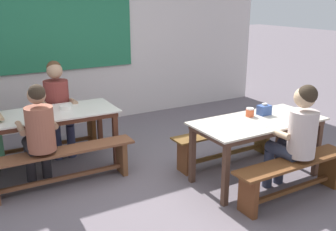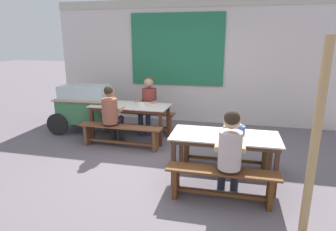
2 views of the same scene
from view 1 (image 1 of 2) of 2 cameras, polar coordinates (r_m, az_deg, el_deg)
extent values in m
plane|color=#665C63|center=(4.43, 0.00, -10.44)|extent=(40.00, 40.00, 0.00)
cube|color=silver|center=(6.50, -12.49, 10.98)|extent=(6.99, 0.12, 2.78)
cube|color=#25734D|center=(6.28, -15.75, 14.37)|extent=(2.30, 0.03, 1.72)
cube|color=silver|center=(4.82, -17.57, 0.31)|extent=(1.65, 0.75, 0.02)
cube|color=#552C1D|center=(4.83, -17.53, -0.14)|extent=(1.57, 0.69, 0.06)
cube|color=#552C1D|center=(5.39, -10.21, -1.77)|extent=(0.06, 0.06, 0.65)
cube|color=#552C1D|center=(4.85, -7.87, -3.83)|extent=(0.06, 0.06, 0.65)
cube|color=beige|center=(4.43, 13.40, -0.81)|extent=(1.54, 0.73, 0.02)
cube|color=#4C3225|center=(4.44, 13.36, -1.30)|extent=(1.46, 0.67, 0.06)
cube|color=#4C3225|center=(5.23, 16.36, -2.83)|extent=(0.06, 0.06, 0.65)
cube|color=#4C3225|center=(4.86, 21.48, -4.88)|extent=(0.06, 0.06, 0.65)
cube|color=#4C3225|center=(4.38, 3.68, -6.10)|extent=(0.06, 0.06, 0.65)
cube|color=#4C3225|center=(3.94, 8.63, -9.06)|extent=(0.06, 0.06, 0.65)
cube|color=brown|center=(5.42, -18.53, -1.14)|extent=(1.64, 0.31, 0.03)
cube|color=brown|center=(5.64, -11.39, -2.22)|extent=(0.06, 0.24, 0.42)
cube|color=brown|center=(5.53, -18.21, -4.33)|extent=(1.35, 0.07, 0.04)
cube|color=brown|center=(4.39, -15.71, -5.21)|extent=(1.67, 0.30, 0.03)
cube|color=brown|center=(4.67, -6.96, -6.24)|extent=(0.06, 0.23, 0.41)
cube|color=brown|center=(4.52, -15.37, -9.01)|extent=(1.38, 0.07, 0.04)
cube|color=brown|center=(4.92, 8.74, -2.28)|extent=(1.52, 0.28, 0.02)
cube|color=brown|center=(5.40, 13.95, -3.29)|extent=(0.06, 0.23, 0.42)
cube|color=brown|center=(4.64, 2.41, -6.20)|extent=(0.06, 0.23, 0.42)
cube|color=brown|center=(5.03, 8.57, -5.77)|extent=(1.24, 0.05, 0.04)
cube|color=brown|center=(4.18, 18.36, -6.66)|extent=(1.45, 0.29, 0.03)
cube|color=#5C3416|center=(4.71, 23.06, -7.38)|extent=(0.06, 0.24, 0.41)
cube|color=brown|center=(3.88, 11.96, -11.69)|extent=(0.06, 0.24, 0.41)
cube|color=brown|center=(4.32, 17.95, -10.60)|extent=(1.17, 0.05, 0.04)
cylinder|color=#3F3F3F|center=(4.98, -22.34, -0.44)|extent=(0.06, 0.65, 0.04)
cylinder|color=#2E314D|center=(5.23, -16.27, -4.04)|extent=(0.11, 0.11, 0.44)
cylinder|color=#2E314D|center=(5.25, -14.34, -3.77)|extent=(0.11, 0.11, 0.44)
cylinder|color=#2E314D|center=(5.29, -16.80, -0.73)|extent=(0.16, 0.36, 0.13)
cylinder|color=#2E314D|center=(5.31, -14.89, -0.48)|extent=(0.16, 0.36, 0.13)
cylinder|color=maroon|center=(5.38, -16.36, 2.37)|extent=(0.33, 0.33, 0.51)
sphere|color=#A67F61|center=(5.28, -16.68, 6.43)|extent=(0.21, 0.21, 0.21)
sphere|color=#4C331E|center=(5.30, -16.77, 6.87)|extent=(0.19, 0.19, 0.19)
cylinder|color=#A67F61|center=(5.19, -18.00, 1.51)|extent=(0.09, 0.31, 0.10)
cylinder|color=#A67F61|center=(5.24, -14.04, 2.01)|extent=(0.09, 0.31, 0.10)
cylinder|color=#2E3346|center=(4.58, 16.40, -7.13)|extent=(0.11, 0.11, 0.44)
cylinder|color=#2E3346|center=(4.46, 14.80, -7.69)|extent=(0.11, 0.11, 0.44)
cylinder|color=#2E3346|center=(4.38, 18.30, -4.64)|extent=(0.14, 0.38, 0.13)
cylinder|color=#2E3346|center=(4.25, 16.69, -5.15)|extent=(0.14, 0.38, 0.13)
cylinder|color=#BDACA8|center=(4.13, 19.53, -2.61)|extent=(0.29, 0.29, 0.49)
sphere|color=tan|center=(4.04, 19.85, 2.56)|extent=(0.21, 0.21, 0.21)
sphere|color=#2D2319|center=(4.01, 20.23, 2.98)|extent=(0.20, 0.20, 0.20)
cylinder|color=tan|center=(4.37, 19.12, -1.73)|extent=(0.08, 0.30, 0.07)
cylinder|color=tan|center=(4.13, 16.13, -2.53)|extent=(0.08, 0.30, 0.07)
cylinder|color=#252226|center=(4.74, -17.86, -6.42)|extent=(0.11, 0.11, 0.44)
cylinder|color=#252226|center=(4.71, -19.99, -6.79)|extent=(0.11, 0.11, 0.44)
cylinder|color=#252226|center=(4.50, -17.69, -3.98)|extent=(0.14, 0.36, 0.13)
cylinder|color=#252226|center=(4.47, -19.93, -4.36)|extent=(0.14, 0.36, 0.13)
cylinder|color=brown|center=(4.26, -18.63, -1.94)|extent=(0.30, 0.30, 0.49)
sphere|color=#976D51|center=(4.18, -19.17, 2.92)|extent=(0.19, 0.19, 0.19)
sphere|color=#2D2319|center=(4.14, -19.13, 3.28)|extent=(0.18, 0.18, 0.18)
cylinder|color=#976D51|center=(4.46, -17.03, -1.12)|extent=(0.08, 0.30, 0.08)
cylinder|color=#976D51|center=(4.40, -21.27, -1.81)|extent=(0.08, 0.31, 0.09)
cube|color=#365194|center=(4.64, 14.24, 0.81)|extent=(0.15, 0.11, 0.11)
cube|color=white|center=(4.62, 14.30, 1.63)|extent=(0.06, 0.03, 0.02)
cylinder|color=#D45630|center=(4.54, 12.19, 0.39)|extent=(0.10, 0.10, 0.08)
cylinder|color=white|center=(4.52, 12.23, 1.00)|extent=(0.09, 0.09, 0.02)
cylinder|color=silver|center=(4.90, -15.15, 1.21)|extent=(0.15, 0.15, 0.05)
camera|label=2|loc=(3.17, 77.56, 4.04)|focal=30.44mm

